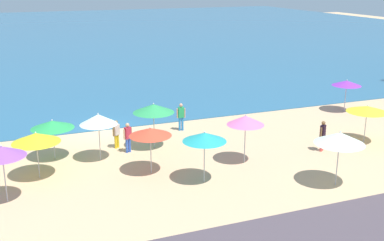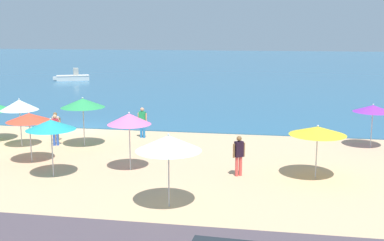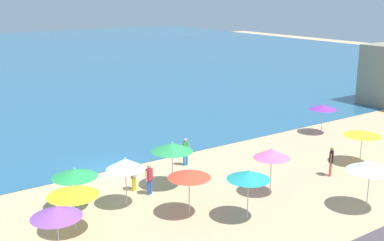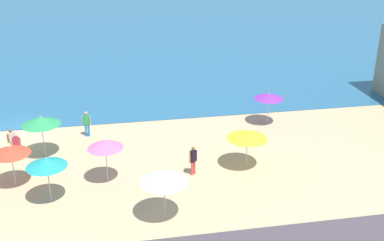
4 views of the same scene
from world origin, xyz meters
The scene contains 13 objects.
ground_plane centered at (0.00, 0.00, 0.00)m, with size 160.00×160.00×0.00m, color tan.
sea centered at (0.00, 55.00, 0.03)m, with size 150.00×110.00×0.05m, color #2A6288.
beach_umbrella_1 centered at (2.90, -9.72, 2.27)m, with size 2.09×2.09×2.56m.
beach_umbrella_3 centered at (8.56, -12.33, 2.33)m, with size 2.34×2.34×2.68m.
beach_umbrella_4 centered at (5.86, -8.19, 2.33)m, with size 1.95×1.95×2.65m.
beach_umbrella_9 centered at (2.09, -4.31, 2.35)m, with size 2.34×2.34×2.67m.
beach_umbrella_10 centered at (13.97, -7.93, 2.04)m, with size 2.39×2.39×2.29m.
beach_umbrella_11 centered at (17.28, -1.96, 2.10)m, with size 2.09×2.09×2.36m.
beach_umbrella_14 centered at (0.85, -7.76, 2.16)m, with size 2.11×2.11×2.43m.
bather_0 centered at (4.64, -1.83, 1.00)m, with size 0.57×0.26×1.78m.
bather_2 centered at (10.72, -8.25, 0.99)m, with size 0.49×0.38×1.76m.
bather_3 centered at (0.08, -3.52, 0.92)m, with size 0.48×0.39×1.65m.
bather_4 centered at (0.52, -4.47, 0.96)m, with size 0.54×0.33×1.72m.
Camera 4 is at (6.30, -32.18, 13.71)m, focal length 45.00 mm.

